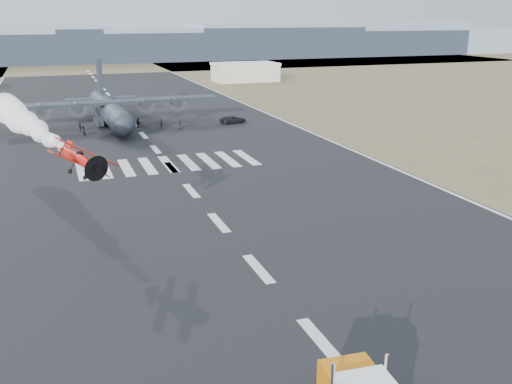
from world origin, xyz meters
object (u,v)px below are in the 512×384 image
aerobatic_biplane (80,159)px  crew_b (124,127)px  crew_d (80,127)px  crew_f (138,123)px  support_vehicle (233,119)px  crew_a (125,123)px  crew_c (161,123)px  crew_h (83,131)px  crew_e (179,125)px  crew_g (99,125)px  hangar_right (245,72)px  transport_aircraft (110,109)px

aerobatic_biplane → crew_b: size_ratio=3.23×
crew_d → crew_f: bearing=101.4°
support_vehicle → crew_a: (-21.02, 2.43, 0.14)m
crew_b → crew_c: crew_b is taller
crew_a → crew_h: 9.68m
crew_d → crew_a: bearing=106.9°
crew_d → crew_e: (17.86, -3.89, 0.03)m
aerobatic_biplane → crew_g: aerobatic_biplane is taller
support_vehicle → crew_b: size_ratio=2.80×
crew_e → hangar_right: bearing=-126.9°
crew_a → crew_f: size_ratio=0.97×
hangar_right → crew_h: 93.53m
crew_c → aerobatic_biplane: bearing=-40.9°
crew_d → aerobatic_biplane: bearing=6.7°
support_vehicle → crew_a: 21.16m
crew_b → crew_e: crew_b is taller
transport_aircraft → crew_c: 11.13m
aerobatic_biplane → crew_f: size_ratio=3.36×
hangar_right → crew_f: bearing=-123.1°
transport_aircraft → crew_h: transport_aircraft is taller
hangar_right → crew_g: 87.90m
crew_e → crew_h: (-17.57, -0.43, 0.02)m
crew_b → crew_g: (-4.01, 3.97, -0.03)m
transport_aircraft → aerobatic_biplane: bearing=-100.2°
crew_a → crew_d: 8.39m
transport_aircraft → crew_a: transport_aircraft is taller
crew_b → aerobatic_biplane: bearing=-31.8°
support_vehicle → crew_d: crew_d is taller
aerobatic_biplane → crew_a: aerobatic_biplane is taller
crew_a → crew_b: crew_b is taller
crew_e → crew_f: crew_f is taller
aerobatic_biplane → transport_aircraft: bearing=68.2°
hangar_right → crew_c: (-41.60, -71.71, -2.10)m
hangar_right → crew_e: 83.78m
crew_h → crew_a: bearing=153.3°
transport_aircraft → hangar_right: bearing=50.2°
crew_h → crew_c: bearing=131.2°
crew_g → crew_h: (-3.24, -4.61, -0.03)m
crew_b → crew_h: crew_b is taller
crew_a → crew_f: bearing=-132.6°
transport_aircraft → crew_e: size_ratio=24.45×
crew_d → crew_h: (0.29, -4.32, 0.05)m
crew_d → crew_e: 18.28m
hangar_right → crew_b: hangar_right is taller
crew_d → transport_aircraft: bearing=140.1°
crew_e → crew_f: (-7.12, 4.24, 0.04)m
aerobatic_biplane → support_vehicle: 65.22m
aerobatic_biplane → crew_a: size_ratio=3.48×
crew_a → crew_f: (2.42, -0.73, 0.03)m
crew_c → crew_h: crew_c is taller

